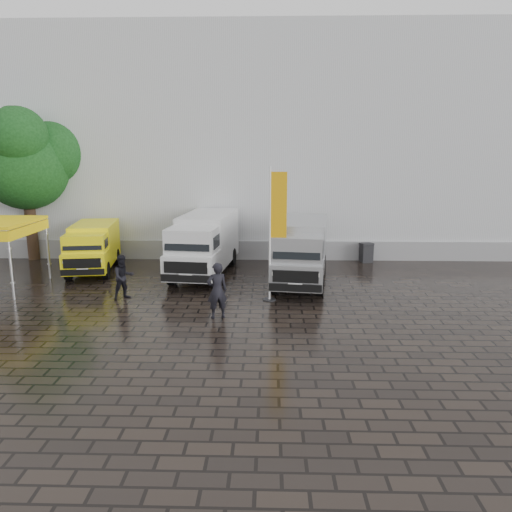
{
  "coord_description": "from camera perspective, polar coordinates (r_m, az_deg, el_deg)",
  "views": [
    {
      "loc": [
        0.24,
        -17.87,
        5.76
      ],
      "look_at": [
        -0.34,
        2.2,
        1.43
      ],
      "focal_mm": 35.0,
      "sensor_mm": 36.0,
      "label": 1
    }
  ],
  "objects": [
    {
      "name": "ground",
      "position": [
        18.78,
        0.84,
        -5.7
      ],
      "size": [
        120.0,
        120.0,
        0.0
      ],
      "primitive_type": "plane",
      "color": "black",
      "rests_on": "ground"
    },
    {
      "name": "van_white",
      "position": [
        23.19,
        -5.93,
        1.21
      ],
      "size": [
        2.8,
        6.54,
        2.75
      ],
      "primitive_type": null,
      "rotation": [
        0.0,
        0.0,
        -0.11
      ],
      "color": "silver",
      "rests_on": "ground"
    },
    {
      "name": "van_yellow",
      "position": [
        24.94,
        -18.15,
        0.82
      ],
      "size": [
        2.57,
        5.06,
        2.23
      ],
      "primitive_type": null,
      "rotation": [
        0.0,
        0.0,
        0.15
      ],
      "color": "#FFF10D",
      "rests_on": "ground"
    },
    {
      "name": "person_front",
      "position": [
        17.24,
        -4.47,
        -3.95
      ],
      "size": [
        0.84,
        0.69,
        1.97
      ],
      "primitive_type": "imported",
      "rotation": [
        0.0,
        0.0,
        3.49
      ],
      "color": "black",
      "rests_on": "ground"
    },
    {
      "name": "person_tent",
      "position": [
        20.08,
        -14.91,
        -2.34
      ],
      "size": [
        1.07,
        1.03,
        1.74
      ],
      "primitive_type": "imported",
      "rotation": [
        0.0,
        0.0,
        0.64
      ],
      "color": "black",
      "rests_on": "ground"
    },
    {
      "name": "wheelie_bin",
      "position": [
        26.4,
        12.49,
        0.39
      ],
      "size": [
        0.72,
        0.72,
        1.0
      ],
      "primitive_type": "cube",
      "rotation": [
        0.0,
        0.0,
        0.23
      ],
      "color": "black",
      "rests_on": "ground"
    },
    {
      "name": "tree",
      "position": [
        28.7,
        -24.95,
        9.92
      ],
      "size": [
        4.5,
        4.5,
        8.08
      ],
      "color": "black",
      "rests_on": "ground"
    },
    {
      "name": "exhibition_hall",
      "position": [
        33.91,
        4.73,
        12.54
      ],
      "size": [
        44.0,
        16.0,
        12.0
      ],
      "primitive_type": "cube",
      "color": "silver",
      "rests_on": "ground"
    },
    {
      "name": "flagpole",
      "position": [
        18.82,
        2.16,
        3.35
      ],
      "size": [
        0.88,
        0.5,
        5.14
      ],
      "color": "black",
      "rests_on": "ground"
    },
    {
      "name": "van_silver",
      "position": [
        21.78,
        5.19,
        0.38
      ],
      "size": [
        2.81,
        6.35,
        2.66
      ],
      "primitive_type": null,
      "rotation": [
        0.0,
        0.0,
        -0.13
      ],
      "color": "#ABACAF",
      "rests_on": "ground"
    },
    {
      "name": "hall_plinth",
      "position": [
        26.41,
        5.43,
        0.63
      ],
      "size": [
        44.0,
        0.15,
        1.0
      ],
      "primitive_type": "cube",
      "color": "gray",
      "rests_on": "ground"
    }
  ]
}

